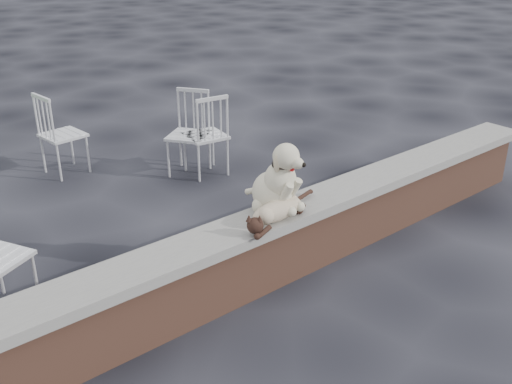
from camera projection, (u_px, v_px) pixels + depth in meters
ground at (296, 267)px, 4.97m from camera, size 60.00×60.00×0.00m
brick_wall at (297, 241)px, 4.87m from camera, size 6.00×0.30×0.50m
capstone at (298, 209)px, 4.75m from camera, size 6.20×0.40×0.08m
dog at (273, 175)px, 4.53m from camera, size 0.48×0.58×0.59m
cat at (277, 209)px, 4.46m from camera, size 1.08×0.46×0.18m
chair_d at (188, 134)px, 6.63m from camera, size 0.78×0.78×0.94m
chair_e at (63, 133)px, 6.65m from camera, size 0.62×0.62×0.94m
chair_c at (205, 134)px, 6.63m from camera, size 0.63×0.63×0.94m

